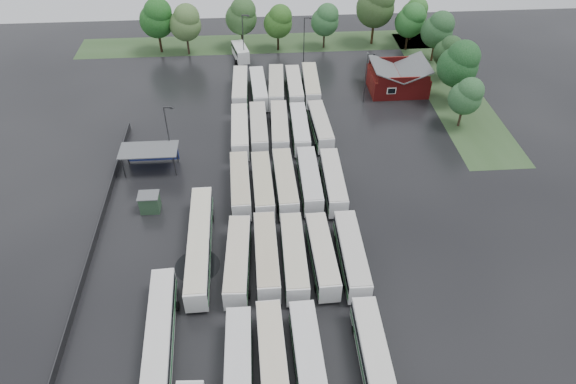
{
  "coord_description": "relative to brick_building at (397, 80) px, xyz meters",
  "views": [
    {
      "loc": [
        -1.75,
        -39.5,
        45.42
      ],
      "look_at": [
        2.0,
        12.0,
        2.5
      ],
      "focal_mm": 32.0,
      "sensor_mm": 36.0,
      "label": 1
    }
  ],
  "objects": [
    {
      "name": "ground",
      "position": [
        -24.0,
        -42.77,
        -1.87
      ],
      "size": [
        160.0,
        160.0,
        0.0
      ],
      "primitive_type": "plane",
      "color": "black",
      "rests_on": "ground"
    },
    {
      "name": "brick_building",
      "position": [
        0.0,
        0.0,
        0.0
      ],
      "size": [
        10.07,
        8.6,
        5.39
      ],
      "color": "maroon",
      "rests_on": "ground"
    },
    {
      "name": "wash_shed",
      "position": [
        -41.2,
        -20.74,
        1.12
      ],
      "size": [
        8.2,
        4.2,
        3.58
      ],
      "color": "#2D2D30",
      "rests_on": "ground"
    },
    {
      "name": "utility_hut",
      "position": [
        -40.2,
        -30.17,
        -0.55
      ],
      "size": [
        2.7,
        2.2,
        2.62
      ],
      "color": "#26422B",
      "rests_on": "ground"
    },
    {
      "name": "grass_strip_north",
      "position": [
        -22.0,
        22.03,
        -1.86
      ],
      "size": [
        80.0,
        10.0,
        0.01
      ],
      "primitive_type": "cube",
      "color": "#2C4623",
      "rests_on": "ground"
    },
    {
      "name": "grass_strip_east",
      "position": [
        10.0,
        0.03,
        -1.86
      ],
      "size": [
        10.0,
        50.0,
        0.01
      ],
      "primitive_type": "cube",
      "color": "#2C4623",
      "rests_on": "ground"
    },
    {
      "name": "west_fence",
      "position": [
        -46.2,
        -34.77,
        -1.27
      ],
      "size": [
        0.1,
        50.0,
        1.2
      ],
      "primitive_type": "cube",
      "color": "#2D2D30",
      "rests_on": "ground"
    },
    {
      "name": "bus_r1c0",
      "position": [
        -28.48,
        -55.37,
        -0.05
      ],
      "size": [
        2.65,
        11.87,
        3.3
      ],
      "rotation": [
        0.0,
        0.0,
        -0.01
      ],
      "color": "silver",
      "rests_on": "ground"
    },
    {
      "name": "bus_r1c1",
      "position": [
        -25.23,
        -54.82,
        -0.03
      ],
      "size": [
        2.89,
        12.06,
        3.34
      ],
      "rotation": [
        0.0,
        0.0,
        0.03
      ],
      "color": "silver",
      "rests_on": "ground"
    },
    {
      "name": "bus_r1c2",
      "position": [
        -21.82,
        -55.31,
        0.01
      ],
      "size": [
        2.89,
        12.3,
        3.41
      ],
      "rotation": [
        0.0,
        0.0,
        0.02
      ],
      "color": "silver",
      "rests_on": "ground"
    },
    {
      "name": "bus_r1c4",
      "position": [
        -15.53,
        -55.02,
        -0.05
      ],
      "size": [
        2.63,
        11.89,
        3.3
      ],
      "rotation": [
        0.0,
        0.0,
        -0.01
      ],
      "color": "silver",
      "rests_on": "ground"
    },
    {
      "name": "bus_r2c0",
      "position": [
        -28.57,
        -41.76,
        -0.01
      ],
      "size": [
        3.16,
        12.24,
        3.38
      ],
      "rotation": [
        0.0,
        0.0,
        -0.05
      ],
      "color": "silver",
      "rests_on": "ground"
    },
    {
      "name": "bus_r2c1",
      "position": [
        -25.26,
        -41.31,
        -0.02
      ],
      "size": [
        2.71,
        12.09,
        3.36
      ],
      "rotation": [
        0.0,
        0.0,
        0.01
      ],
      "color": "silver",
      "rests_on": "ground"
    },
    {
      "name": "bus_r2c2",
      "position": [
        -22.1,
        -41.71,
        -0.01
      ],
      "size": [
        2.64,
        12.12,
        3.37
      ],
      "rotation": [
        0.0,
        0.0,
        -0.01
      ],
      "color": "silver",
      "rests_on": "ground"
    },
    {
      "name": "bus_r2c3",
      "position": [
        -18.82,
        -41.63,
        -0.07
      ],
      "size": [
        2.85,
        11.82,
        3.27
      ],
      "rotation": [
        0.0,
        0.0,
        0.03
      ],
      "color": "silver",
      "rests_on": "ground"
    },
    {
      "name": "bus_r2c4",
      "position": [
        -15.42,
        -41.87,
        -0.0
      ],
      "size": [
        2.67,
        12.2,
        3.39
      ],
      "rotation": [
        0.0,
        0.0,
        -0.01
      ],
      "color": "silver",
      "rests_on": "ground"
    },
    {
      "name": "bus_r3c0",
      "position": [
        -28.27,
        -27.96,
        -0.05
      ],
      "size": [
        2.87,
        11.91,
        3.3
      ],
      "rotation": [
        0.0,
        0.0,
        0.03
      ],
      "color": "silver",
      "rests_on": "ground"
    },
    {
      "name": "bus_r3c1",
      "position": [
        -25.26,
        -28.26,
        -0.04
      ],
      "size": [
        2.87,
        12.02,
        3.33
      ],
      "rotation": [
        0.0,
        0.0,
        0.03
      ],
      "color": "silver",
      "rests_on": "ground"
    },
    {
      "name": "bus_r3c2",
      "position": [
        -22.19,
        -28.02,
        0.02
      ],
      "size": [
        2.93,
        12.37,
        3.43
      ],
      "rotation": [
        0.0,
        0.0,
        0.03
      ],
      "color": "silver",
      "rests_on": "ground"
    },
    {
      "name": "bus_r3c3",
      "position": [
        -18.83,
        -27.64,
        -0.02
      ],
      "size": [
        2.62,
        12.09,
        3.36
      ],
      "rotation": [
        0.0,
        0.0,
        -0.0
      ],
      "color": "silver",
      "rests_on": "ground"
    },
    {
      "name": "bus_r3c4",
      "position": [
        -15.64,
        -28.17,
        -0.04
      ],
      "size": [
        2.71,
        11.97,
        3.32
      ],
      "rotation": [
        0.0,
        0.0,
        -0.01
      ],
      "color": "silver",
      "rests_on": "ground"
    },
    {
      "name": "bus_r4c0",
      "position": [
        -28.31,
        -14.69,
        -0.01
      ],
      "size": [
        2.7,
        12.17,
        3.38
      ],
      "rotation": [
        0.0,
        0.0,
        0.01
      ],
      "color": "silver",
      "rests_on": "ground"
    },
    {
      "name": "bus_r4c1",
      "position": [
        -25.38,
        -14.11,
        -0.03
      ],
      "size": [
        2.65,
        12.01,
        3.34
      ],
      "rotation": [
        0.0,
        0.0,
        0.01
      ],
      "color": "silver",
      "rests_on": "ground"
    },
    {
      "name": "bus_r4c2",
      "position": [
        -22.12,
        -14.18,
        0.0
      ],
      "size": [
        2.93,
        12.27,
        3.4
      ],
      "rotation": [
        0.0,
        0.0,
        -0.03
      ],
      "color": "silver",
      "rests_on": "ground"
    },
    {
      "name": "bus_r4c3",
      "position": [
        -18.97,
        -14.52,
        -0.08
      ],
      "size": [
        2.62,
        11.68,
        3.24
      ],
      "rotation": [
        0.0,
        0.0,
        -0.01
      ],
      "color": "silver",
      "rests_on": "ground"
    },
    {
      "name": "bus_r4c4",
      "position": [
        -15.68,
        -14.02,
        -0.08
      ],
      "size": [
        2.96,
        11.75,
        3.24
      ],
      "rotation": [
        0.0,
        0.0,
        0.04
      ],
      "color": "silver",
      "rests_on": "ground"
    },
    {
      "name": "bus_r5c0",
      "position": [
        -28.24,
        -0.8,
        -0.03
      ],
      "size": [
        2.77,
        12.04,
        3.34
      ],
      "rotation": [
        0.0,
        0.0,
        -0.02
      ],
      "color": "silver",
      "rests_on": "ground"
    },
    {
      "name": "bus_r5c1",
      "position": [
        -25.04,
        -1.08,
        -0.07
      ],
      "size": [
        2.99,
        11.85,
        3.27
      ],
      "rotation": [
        0.0,
        0.0,
        0.04
      ],
      "color": "silver",
      "rests_on": "ground"
    },
    {
      "name": "bus_r5c2",
      "position": [
        -21.91,
        -0.91,
        0.0
      ],
      "size": [
        3.21,
        12.34,
        3.4
      ],
      "rotation": [
        0.0,
        0.0,
        -0.05
      ],
      "color": "silver",
      "rests_on": "ground"
    },
    {
      "name": "bus_r5c3",
      "position": [
        -18.71,
        -1.01,
        -0.06
      ],
      "size": [
        2.61,
        11.82,
        3.28
      ],
      "rotation": [
        0.0,
        0.0,
        -0.01
      ],
      "color": "silver",
      "rests_on": "ground"
    },
    {
      "name": "bus_r5c4",
      "position": [
        -15.73,
        -0.55,
        0.0
      ],
      "size": [
        3.0,
        12.28,
        3.39
      ],
      "rotation": [
        0.0,
        0.0,
        -0.03
      ],
      "color": "silver",
      "rests_on": "ground"
    },
    {
      "name": "artic_bus_west_b",
      "position": [
        -33.1,
        -38.82,
        -0.02
      ],
      "size": [
        2.79,
        17.95,
        3.32
      ],
      "rotation": [
        0.0,
        0.0,
        0.01
      ],
      "color": "silver",
      "rests_on": "ground"
    },
    {
      "name": "artic_bus_west_c",
      "position": [
        -36.25,
        -52.37,
        -0.07
      ],
      "size": [
        3.33,
        17.57,
        3.24
      ],
      "rotation": [
        0.0,
        0.0,
        0.05
      ],
      "color": "silver",
      "rests_on": "ground"
    },
    {
      "name": "minibus",
      "position": [
        -28.21,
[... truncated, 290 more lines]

